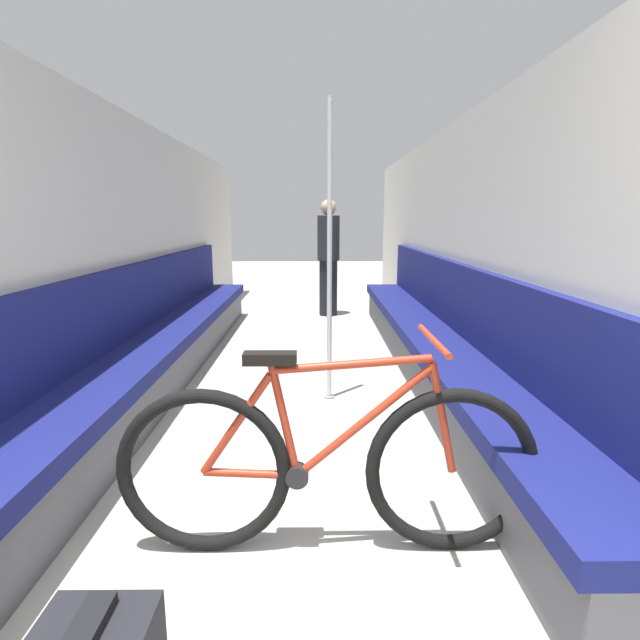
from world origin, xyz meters
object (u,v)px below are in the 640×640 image
object	(u,v)px
bicycle	(328,467)
passenger_standing	(328,257)
bench_seat_row_left	(162,344)
grab_pole_near	(330,260)
bench_seat_row_right	(435,343)

from	to	relation	value
bicycle	passenger_standing	bearing A→B (deg)	70.18
passenger_standing	bicycle	bearing A→B (deg)	111.80
bench_seat_row_left	grab_pole_near	size ratio (longest dim) A/B	2.68
bench_seat_row_left	passenger_standing	bearing A→B (deg)	62.56
bench_seat_row_left	bicycle	size ratio (longest dim) A/B	3.41
bench_seat_row_right	bicycle	world-z (taller)	bench_seat_row_right
bench_seat_row_left	bicycle	world-z (taller)	bench_seat_row_left
grab_pole_near	bicycle	bearing A→B (deg)	-91.74
bicycle	grab_pole_near	size ratio (longest dim) A/B	0.79
grab_pole_near	bench_seat_row_left	bearing A→B (deg)	161.59
bench_seat_row_right	passenger_standing	size ratio (longest dim) A/B	3.63
bicycle	passenger_standing	distance (m)	5.02
grab_pole_near	passenger_standing	world-z (taller)	grab_pole_near
bench_seat_row_left	grab_pole_near	world-z (taller)	grab_pole_near
bicycle	grab_pole_near	distance (m)	1.87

